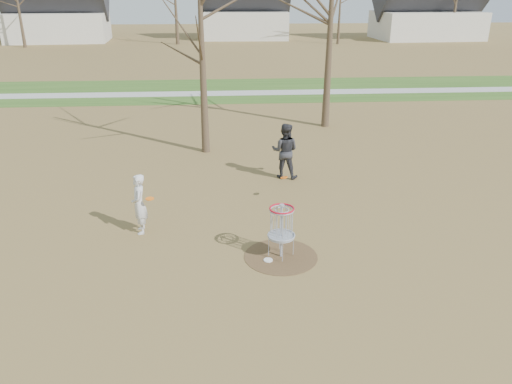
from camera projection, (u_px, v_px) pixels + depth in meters
The scene contains 10 objects.
ground at pixel (281, 256), 12.16m from camera, with size 160.00×160.00×0.00m, color brown.
green_band at pixel (242, 90), 31.51m from camera, with size 160.00×8.00×0.01m, color #2D5119.
footpath at pixel (243, 93), 30.58m from camera, with size 160.00×1.50×0.01m, color #9E9E99.
dirt_circle at pixel (281, 256), 12.16m from camera, with size 1.80×1.80×0.01m, color #47331E.
player_standing at pixel (139, 204), 13.07m from camera, with size 0.59×0.39×1.63m, color silver.
player_throwing at pixel (285, 151), 16.83m from camera, with size 0.92×0.72×1.90m, color #2D2D32.
disc_grounded at pixel (268, 260), 11.97m from camera, with size 0.22×0.22×0.02m, color white.
discs_in_play at pixel (225, 187), 13.97m from camera, with size 3.96×2.16×0.31m.
disc_golf_basket at pixel (282, 223), 11.81m from camera, with size 0.64×0.64×1.35m.
houses_row at pixel (266, 9), 59.52m from camera, with size 56.51×10.01×7.26m.
Camera 1 is at (-1.36, -10.56, 6.12)m, focal length 35.00 mm.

